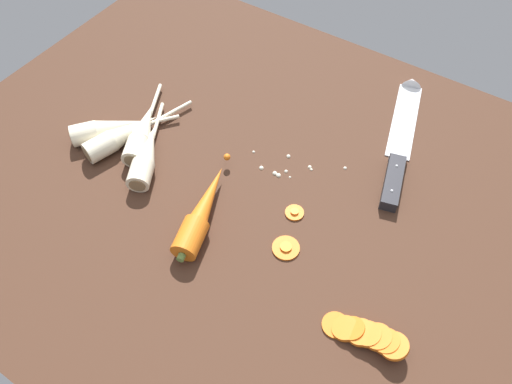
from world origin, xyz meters
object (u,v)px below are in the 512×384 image
Objects in this scene: parsnip_mid_right at (107,129)px; carrot_slice_stack at (365,334)px; chefs_knife at (402,134)px; parsnip_back at (142,133)px; parsnip_mid_left at (146,155)px; carrot_slice_stray_mid at (286,247)px; carrot_slice_stray_near at (295,212)px; parsnip_front at (123,135)px; whole_carrot at (202,212)px.

carrot_slice_stack is at bearing -9.17° from parsnip_mid_right.
parsnip_mid_right reaches higher than chefs_knife.
carrot_slice_stack is at bearing -13.15° from parsnip_back.
parsnip_mid_left is 10.23cm from parsnip_mid_right.
carrot_slice_stray_near is at bearing 108.82° from carrot_slice_stray_mid.
whole_carrot is at bearing -14.57° from parsnip_front.
parsnip_mid_left is 1.15× the size of parsnip_mid_right.
parsnip_mid_left is at bearing -11.68° from parsnip_front.
parsnip_mid_left is (-15.51, 4.39, -0.12)cm from whole_carrot.
carrot_slice_stray_mid is at bearing -9.12° from parsnip_back.
parsnip_front is at bearing -137.58° from parsnip_back.
whole_carrot is at bearing 173.21° from carrot_slice_stack.
carrot_slice_stack is 2.76× the size of carrot_slice_stray_mid.
whole_carrot is 1.76× the size of carrot_slice_stack.
chefs_knife is 32.90cm from carrot_slice_stray_mid.
parsnip_mid_left and parsnip_back have the same top height.
carrot_slice_stray_mid is at bearing -3.98° from parsnip_mid_right.
carrot_slice_stack is at bearing -10.11° from parsnip_front.
carrot_slice_stack is (46.15, -8.04, -0.77)cm from parsnip_mid_left.
parsnip_mid_right is 0.85× the size of parsnip_back.
parsnip_mid_right is at bearing -174.47° from parsnip_front.
carrot_slice_stack is at bearing -74.72° from chefs_knife.
parsnip_back reaches higher than carrot_slice_stray_near.
parsnip_front is 34.47cm from carrot_slice_stray_near.
parsnip_mid_right is at bearing 170.83° from carrot_slice_stack.
carrot_slice_stray_mid is at bearing -4.88° from parsnip_front.
carrot_slice_stray_mid is (-16.39, 6.31, -0.85)cm from carrot_slice_stack.
parsnip_back is (-4.16, 3.72, -0.00)cm from parsnip_mid_left.
parsnip_mid_right is (-45.76, -29.61, 1.33)cm from chefs_knife.
parsnip_mid_right is 3.83× the size of carrot_slice_stray_mid.
parsnip_back is at bearing 166.85° from carrot_slice_stack.
parsnip_front is (-42.30, -29.27, 1.33)cm from chefs_knife.
parsnip_back is 6.23× the size of carrot_slice_stray_near.
parsnip_front reaches higher than chefs_knife.
parsnip_mid_right is (-25.69, 5.44, -0.12)cm from whole_carrot.
parsnip_mid_left is at bearing -5.91° from parsnip_mid_right.
carrot_slice_stray_near is at bearing 5.66° from parsnip_mid_right.
whole_carrot reaches higher than parsnip_mid_left.
chefs_knife is 1.62× the size of whole_carrot.
parsnip_back is (-19.67, 8.11, -0.12)cm from whole_carrot.
chefs_knife is 27.09cm from carrot_slice_stray_near.
carrot_slice_stack reaches higher than chefs_knife.
parsnip_mid_right is at bearing -156.07° from parsnip_back.
chefs_knife is 1.78× the size of parsnip_mid_left.
chefs_knife is at bearing 34.13° from parsnip_back.
whole_carrot is 26.26cm from parsnip_mid_right.
carrot_slice_stray_near is at bearing 5.68° from parsnip_front.
carrot_slice_stack is at bearing -6.79° from whole_carrot.
parsnip_mid_left is 6.12× the size of carrot_slice_stray_near.
parsnip_back reaches higher than carrot_slice_stray_mid.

